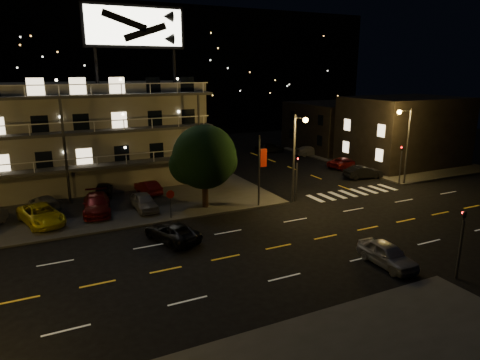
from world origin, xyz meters
name	(u,v)px	position (x,y,z in m)	size (l,w,h in m)	color
ground	(253,252)	(0.00, 0.00, 0.00)	(140.00, 140.00, 0.00)	black
curb_nw	(21,199)	(-14.00, 20.00, 0.07)	(44.00, 24.00, 0.15)	#353533
curb_ne	(378,158)	(30.00, 20.00, 0.07)	(16.00, 24.00, 0.15)	#353533
motel	(59,135)	(-9.94, 23.88, 5.34)	(28.00, 13.80, 18.10)	gray
side_bldg_front	(403,131)	(29.99, 16.00, 4.25)	(14.06, 10.00, 8.50)	black
side_bldg_back	(342,126)	(29.99, 28.00, 3.50)	(14.06, 12.00, 7.00)	black
hill_backdrop	(61,71)	(-5.94, 68.78, 11.55)	(120.00, 25.00, 24.00)	black
streetlight_nc	(296,150)	(8.50, 7.94, 4.96)	(0.44, 1.92, 8.00)	#2D2D30
streetlight_ne	(406,138)	(22.14, 8.30, 4.96)	(1.92, 0.44, 8.00)	#2D2D30
signal_nw	(297,174)	(9.00, 8.50, 2.57)	(0.20, 0.27, 4.60)	#2D2D30
signal_sw	(462,237)	(9.00, -8.50, 2.57)	(0.20, 0.27, 4.60)	#2D2D30
signal_ne	(401,161)	(22.00, 8.50, 2.57)	(0.27, 0.20, 4.60)	#2D2D30
banner_north	(260,169)	(5.09, 8.40, 3.43)	(0.83, 0.16, 6.40)	#2D2D30
stop_sign	(170,200)	(-3.00, 8.57, 1.71)	(0.91, 0.11, 2.61)	#2D2D30
tree	(204,159)	(0.54, 10.08, 4.45)	(5.74, 5.53, 7.23)	black
lot_car_2	(41,215)	(-12.48, 11.73, 0.89)	(2.44, 5.30, 1.47)	yellow
lot_car_3	(97,204)	(-8.21, 12.56, 0.92)	(2.15, 5.29, 1.54)	#620F0E
lot_car_4	(144,202)	(-4.43, 11.63, 0.86)	(1.68, 4.16, 1.42)	gray
lot_car_7	(44,203)	(-12.13, 15.32, 0.77)	(1.73, 4.26, 1.24)	gray
lot_car_8	(104,189)	(-6.89, 17.39, 0.83)	(1.60, 3.97, 1.35)	black
lot_car_9	(148,187)	(-2.89, 16.30, 0.79)	(1.36, 3.90, 1.28)	#620F0E
side_car_0	(363,172)	(20.36, 12.23, 0.70)	(1.49, 4.27, 1.41)	black
side_car_1	(344,163)	(21.99, 17.44, 0.65)	(2.14, 4.64, 1.29)	#620F0E
side_car_2	(309,151)	(22.67, 25.86, 0.64)	(1.80, 4.43, 1.29)	gray
side_car_3	(270,147)	(18.70, 30.17, 0.74)	(1.76, 4.37, 1.49)	black
road_car_east	(387,254)	(6.60, -5.40, 0.72)	(1.71, 4.24, 1.45)	gray
road_car_west	(172,232)	(-4.25, 4.35, 0.66)	(2.19, 4.76, 1.32)	black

